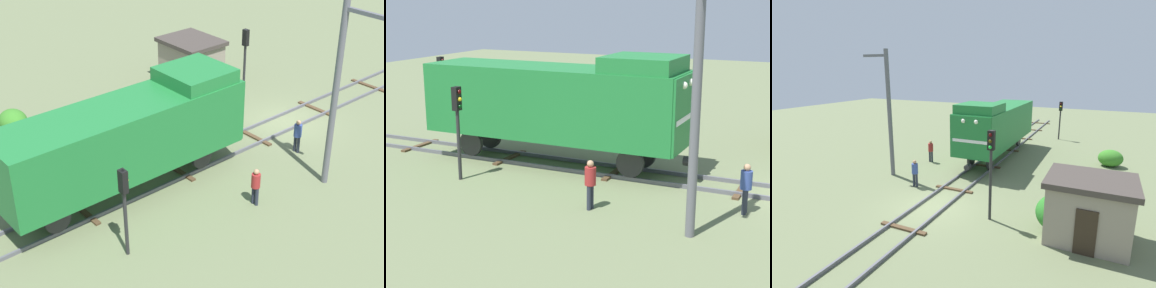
% 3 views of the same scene
% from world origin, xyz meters
% --- Properties ---
extents(ground_plane, '(90.10, 90.10, 0.00)m').
position_xyz_m(ground_plane, '(0.00, 0.00, 0.00)').
color(ground_plane, '#66704C').
extents(railway_track, '(2.40, 60.07, 0.16)m').
position_xyz_m(railway_track, '(0.00, -0.00, 0.07)').
color(railway_track, '#595960').
rests_on(railway_track, ground).
extents(locomotive, '(2.90, 11.60, 4.60)m').
position_xyz_m(locomotive, '(0.00, 10.08, 2.77)').
color(locomotive, '#1E7233').
rests_on(locomotive, railway_track).
extents(traffic_signal_near, '(0.32, 0.34, 4.36)m').
position_xyz_m(traffic_signal_near, '(3.20, 0.04, 3.03)').
color(traffic_signal_near, '#262628').
rests_on(traffic_signal_near, ground).
extents(traffic_signal_mid, '(0.32, 0.34, 3.64)m').
position_xyz_m(traffic_signal_mid, '(-3.40, 12.63, 2.55)').
color(traffic_signal_mid, '#262628').
rests_on(traffic_signal_mid, ground).
extents(worker_near_track, '(0.38, 0.38, 1.70)m').
position_xyz_m(worker_near_track, '(-2.40, 1.97, 1.00)').
color(worker_near_track, '#262B38').
rests_on(worker_near_track, ground).
extents(worker_by_signal, '(0.38, 0.38, 1.70)m').
position_xyz_m(worker_by_signal, '(-4.20, 6.72, 1.00)').
color(worker_by_signal, '#262B38').
rests_on(worker_by_signal, ground).
extents(catenary_mast, '(1.94, 0.28, 8.26)m').
position_xyz_m(catenary_mast, '(-5.06, 3.09, 4.38)').
color(catenary_mast, '#595960').
rests_on(catenary_mast, ground).
extents(relay_hut, '(3.50, 2.90, 2.74)m').
position_xyz_m(relay_hut, '(7.50, 0.23, 1.39)').
color(relay_hut, gray).
rests_on(relay_hut, ground).
extents(bush_mid, '(1.72, 1.41, 1.25)m').
position_xyz_m(bush_mid, '(8.39, 11.49, 0.63)').
color(bush_mid, '#377E26').
rests_on(bush_mid, ground).
extents(bush_far, '(2.48, 2.03, 1.80)m').
position_xyz_m(bush_far, '(6.56, 0.28, 0.90)').
color(bush_far, '#2A7726').
rests_on(bush_far, ground).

